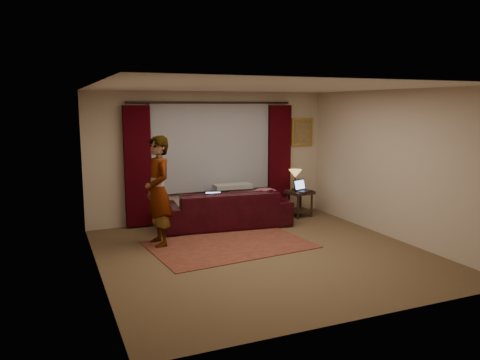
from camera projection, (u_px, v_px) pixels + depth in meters
name	position (u px, v px, depth m)	size (l,w,h in m)	color
floor	(263.00, 254.00, 7.43)	(5.00, 5.00, 0.01)	brown
ceiling	(265.00, 87.00, 7.01)	(5.00, 5.00, 0.02)	silver
wall_back	(211.00, 156.00, 9.50)	(5.00, 0.02, 2.60)	#C1AF96
wall_front	(366.00, 204.00, 4.94)	(5.00, 0.02, 2.60)	#C1AF96
wall_left	(96.00, 183.00, 6.27)	(0.02, 5.00, 2.60)	#C1AF96
wall_right	(393.00, 165.00, 8.17)	(0.02, 5.00, 2.60)	#C1AF96
sheer_curtain	(212.00, 147.00, 9.41)	(2.50, 0.05, 1.80)	gray
drape_left	(138.00, 167.00, 8.84)	(0.50, 0.14, 2.30)	black
drape_right	(279.00, 160.00, 9.99)	(0.50, 0.14, 2.30)	black
curtain_rod	(212.00, 103.00, 9.23)	(0.04, 0.04, 3.40)	black
picture_frame	(302.00, 132.00, 10.20)	(0.50, 0.04, 0.60)	gold
sofa	(226.00, 201.00, 9.02)	(2.46, 1.07, 0.99)	black
throw_blanket	(233.00, 173.00, 9.31)	(0.76, 0.30, 0.09)	gray
clothing_pile	(265.00, 194.00, 9.13)	(0.54, 0.41, 0.23)	brown
laptop_sofa	(213.00, 199.00, 8.70)	(0.31, 0.34, 0.23)	black
area_rug	(230.00, 245.00, 7.87)	(2.60, 1.73, 0.01)	brown
end_table	(299.00, 203.00, 9.88)	(0.48, 0.48, 0.55)	black
tiffany_lamp	(295.00, 180.00, 9.86)	(0.27, 0.27, 0.44)	olive
laptop_table	(304.00, 186.00, 9.72)	(0.33, 0.36, 0.24)	black
person	(158.00, 191.00, 7.74)	(0.54, 0.54, 1.84)	gray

